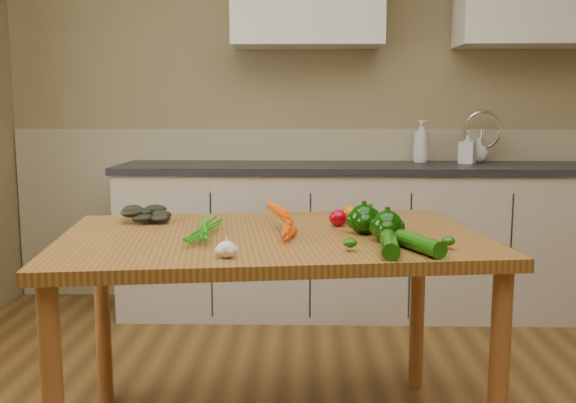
% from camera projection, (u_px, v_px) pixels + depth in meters
% --- Properties ---
extents(room, '(4.04, 5.04, 2.64)m').
position_uv_depth(room, '(345.00, 102.00, 1.79)').
color(room, brown).
rests_on(room, ground).
extents(counter_run, '(2.84, 0.64, 1.14)m').
position_uv_depth(counter_run, '(358.00, 237.00, 3.89)').
color(counter_run, '#B0A493').
rests_on(counter_run, ground).
extents(table, '(1.59, 1.14, 0.79)m').
position_uv_depth(table, '(272.00, 258.00, 2.28)').
color(table, '#91602A').
rests_on(table, ground).
extents(soap_bottle_a, '(0.14, 0.14, 0.26)m').
position_uv_depth(soap_bottle_a, '(421.00, 141.00, 3.95)').
color(soap_bottle_a, silver).
rests_on(soap_bottle_a, counter_run).
extents(soap_bottle_b, '(0.12, 0.12, 0.20)m').
position_uv_depth(soap_bottle_b, '(468.00, 147.00, 3.87)').
color(soap_bottle_b, silver).
rests_on(soap_bottle_b, counter_run).
extents(soap_bottle_c, '(0.15, 0.15, 0.15)m').
position_uv_depth(soap_bottle_c, '(479.00, 150.00, 3.95)').
color(soap_bottle_c, silver).
rests_on(soap_bottle_c, counter_run).
extents(carrot_bunch, '(0.30, 0.25, 0.07)m').
position_uv_depth(carrot_bunch, '(259.00, 224.00, 2.25)').
color(carrot_bunch, '#E64B05').
rests_on(carrot_bunch, table).
extents(leafy_greens, '(0.21, 0.19, 0.11)m').
position_uv_depth(leafy_greens, '(143.00, 209.00, 2.49)').
color(leafy_greens, black).
rests_on(leafy_greens, table).
extents(garlic_bulb, '(0.06, 0.06, 0.05)m').
position_uv_depth(garlic_bulb, '(226.00, 249.00, 1.90)').
color(garlic_bulb, white).
rests_on(garlic_bulb, table).
extents(pepper_a, '(0.10, 0.10, 0.10)m').
position_uv_depth(pepper_a, '(364.00, 219.00, 2.26)').
color(pepper_a, black).
rests_on(pepper_a, table).
extents(pepper_b, '(0.08, 0.08, 0.08)m').
position_uv_depth(pepper_b, '(370.00, 219.00, 2.35)').
color(pepper_b, black).
rests_on(pepper_b, table).
extents(pepper_c, '(0.10, 0.10, 0.10)m').
position_uv_depth(pepper_c, '(387.00, 226.00, 2.13)').
color(pepper_c, black).
rests_on(pepper_c, table).
extents(tomato_a, '(0.07, 0.07, 0.06)m').
position_uv_depth(tomato_a, '(338.00, 218.00, 2.41)').
color(tomato_a, '#920210').
rests_on(tomato_a, table).
extents(tomato_b, '(0.08, 0.08, 0.07)m').
position_uv_depth(tomato_b, '(351.00, 214.00, 2.48)').
color(tomato_b, '#B85304').
rests_on(tomato_b, table).
extents(tomato_c, '(0.07, 0.07, 0.06)m').
position_uv_depth(tomato_c, '(368.00, 216.00, 2.46)').
color(tomato_c, '#B85304').
rests_on(tomato_c, table).
extents(zucchini_a, '(0.14, 0.22, 0.05)m').
position_uv_depth(zucchini_a, '(419.00, 244.00, 1.98)').
color(zucchini_a, '#114707').
rests_on(zucchini_a, table).
extents(zucchini_b, '(0.08, 0.25, 0.05)m').
position_uv_depth(zucchini_b, '(389.00, 244.00, 1.97)').
color(zucchini_b, '#114707').
rests_on(zucchini_b, table).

